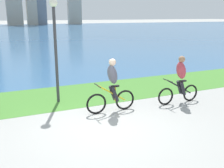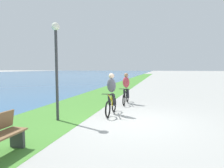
# 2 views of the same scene
# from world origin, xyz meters

# --- Properties ---
(ground_plane) EXTENTS (300.00, 300.00, 0.00)m
(ground_plane) POSITION_xyz_m (0.00, 0.00, 0.00)
(ground_plane) COLOR #9E9E99
(grass_strip_bayside) EXTENTS (120.00, 3.01, 0.01)m
(grass_strip_bayside) POSITION_xyz_m (0.00, 3.28, 0.00)
(grass_strip_bayside) COLOR #478433
(grass_strip_bayside) RESTS_ON ground
(cyclist_lead) EXTENTS (1.63, 0.52, 1.69)m
(cyclist_lead) POSITION_xyz_m (0.75, 1.07, 0.84)
(cyclist_lead) COLOR black
(cyclist_lead) RESTS_ON ground
(cyclist_trailing) EXTENTS (1.65, 0.52, 1.64)m
(cyclist_trailing) POSITION_xyz_m (3.23, 0.91, 0.83)
(cyclist_trailing) COLOR black
(cyclist_trailing) RESTS_ON ground
(lamppost_tall) EXTENTS (0.28, 0.28, 3.49)m
(lamppost_tall) POSITION_xyz_m (-0.57, 2.75, 2.32)
(lamppost_tall) COLOR #38383D
(lamppost_tall) RESTS_ON ground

